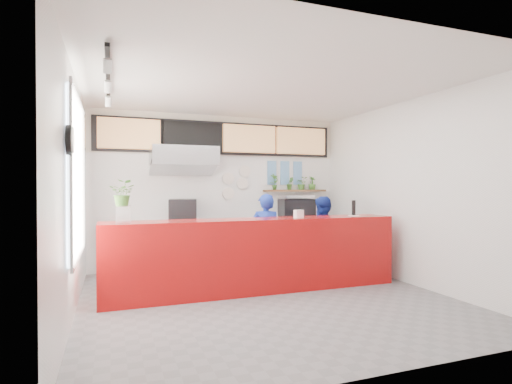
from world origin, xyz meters
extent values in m
plane|color=slate|center=(0.00, 0.00, 0.00)|extent=(5.00, 5.00, 0.00)
plane|color=silver|center=(0.00, 0.00, 3.00)|extent=(5.00, 5.00, 0.00)
plane|color=white|center=(0.00, 2.50, 1.50)|extent=(5.00, 0.00, 5.00)
plane|color=white|center=(-2.50, 0.00, 1.50)|extent=(0.00, 5.00, 5.00)
plane|color=white|center=(2.50, 0.00, 1.50)|extent=(0.00, 5.00, 5.00)
cube|color=#A00B0B|center=(0.00, 0.40, 0.55)|extent=(4.50, 0.60, 1.10)
cube|color=beige|center=(0.00, 2.49, 2.60)|extent=(5.00, 0.02, 0.80)
cube|color=#B2B5BA|center=(-0.80, 2.20, 0.45)|extent=(1.80, 0.60, 0.90)
cube|color=black|center=(-0.81, 2.20, 1.13)|extent=(0.59, 0.59, 0.45)
cube|color=#B2B5BA|center=(-0.80, 2.15, 2.15)|extent=(1.20, 0.70, 0.35)
cube|color=#B2B5BA|center=(-0.80, 2.15, 1.95)|extent=(1.20, 0.69, 0.31)
cube|color=#B2B5BA|center=(1.50, 2.20, 0.45)|extent=(1.80, 0.60, 0.90)
cube|color=black|center=(1.54, 2.20, 1.11)|extent=(0.71, 0.54, 0.43)
cube|color=silver|center=(1.54, 2.20, 1.38)|extent=(0.66, 0.48, 0.06)
cube|color=brown|center=(1.60, 2.40, 1.50)|extent=(1.40, 0.18, 0.04)
cube|color=tan|center=(-1.75, 2.38, 2.55)|extent=(1.10, 0.10, 0.55)
cube|color=black|center=(-0.59, 2.38, 2.55)|extent=(1.10, 0.10, 0.55)
cube|color=tan|center=(0.57, 2.38, 2.55)|extent=(1.10, 0.10, 0.55)
cube|color=tan|center=(1.73, 2.38, 2.55)|extent=(1.10, 0.10, 0.55)
cube|color=black|center=(0.00, 2.46, 2.55)|extent=(4.80, 0.04, 0.65)
cube|color=silver|center=(-2.47, 0.30, 1.70)|extent=(0.04, 2.20, 1.90)
cube|color=#B2B5BA|center=(-2.45, 0.30, 1.70)|extent=(0.03, 2.30, 2.00)
cylinder|color=black|center=(-2.46, -0.90, 2.05)|extent=(0.05, 0.30, 0.30)
cylinder|color=white|center=(-2.43, -0.90, 2.05)|extent=(0.02, 0.26, 0.26)
cube|color=black|center=(-2.10, 0.00, 2.94)|extent=(0.05, 2.40, 0.04)
cylinder|color=silver|center=(0.15, 2.47, 1.75)|extent=(0.24, 0.03, 0.24)
cylinder|color=silver|center=(0.45, 2.47, 1.65)|extent=(0.24, 0.03, 0.24)
cylinder|color=silver|center=(0.15, 2.47, 1.45)|extent=(0.24, 0.03, 0.24)
cylinder|color=silver|center=(0.50, 2.47, 1.90)|extent=(0.24, 0.03, 0.24)
cube|color=#598CBF|center=(1.10, 2.48, 2.00)|extent=(0.20, 0.02, 0.25)
cube|color=#598CBF|center=(1.40, 2.48, 2.00)|extent=(0.20, 0.02, 0.25)
cube|color=#598CBF|center=(1.70, 2.48, 2.00)|extent=(0.20, 0.02, 0.25)
cube|color=#598CBF|center=(1.10, 2.48, 1.75)|extent=(0.20, 0.02, 0.25)
cube|color=#598CBF|center=(1.40, 2.48, 1.75)|extent=(0.20, 0.02, 0.25)
cube|color=#598CBF|center=(1.70, 2.48, 1.75)|extent=(0.20, 0.02, 0.25)
imported|color=navy|center=(0.40, 1.04, 0.73)|extent=(0.62, 0.49, 1.46)
imported|color=navy|center=(1.44, 0.98, 0.71)|extent=(0.84, 0.76, 1.41)
imported|color=#386C26|center=(1.13, 2.40, 1.69)|extent=(0.21, 0.17, 0.34)
imported|color=#386C26|center=(1.49, 2.40, 1.65)|extent=(0.16, 0.14, 0.27)
imported|color=#386C26|center=(1.76, 2.40, 1.66)|extent=(0.30, 0.27, 0.27)
imported|color=#386C26|center=(2.01, 2.40, 1.66)|extent=(0.20, 0.19, 0.29)
cylinder|color=white|center=(-1.92, 0.31, 1.22)|extent=(0.25, 0.25, 0.24)
imported|color=#386C26|center=(-1.92, 0.31, 1.50)|extent=(0.40, 0.37, 0.36)
cube|color=white|center=(0.69, 0.37, 1.16)|extent=(0.15, 0.12, 0.12)
cylinder|color=white|center=(1.69, 0.36, 1.11)|extent=(0.24, 0.24, 0.01)
cylinder|color=black|center=(1.69, 0.36, 1.24)|extent=(0.08, 0.08, 0.24)
camera|label=1|loc=(-2.07, -5.26, 1.59)|focal=28.00mm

